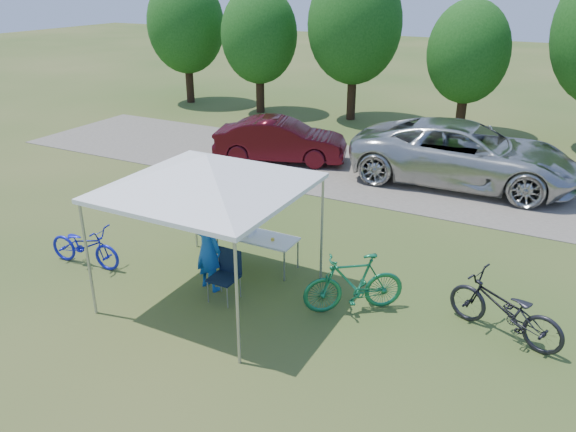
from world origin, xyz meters
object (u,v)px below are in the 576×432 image
at_px(cyclist, 208,248).
at_px(sedan, 281,140).
at_px(bike_green, 354,283).
at_px(folding_table, 257,238).
at_px(folding_chair, 227,270).
at_px(minivan, 464,154).
at_px(bike_dark, 505,309).
at_px(cooler, 243,225).
at_px(bike_blue, 85,246).

bearing_deg(cyclist, sedan, -57.91).
bearing_deg(bike_green, folding_table, -142.51).
bearing_deg(folding_table, cyclist, -106.44).
xyz_separation_m(folding_chair, minivan, (2.51, 8.36, 0.33)).
bearing_deg(folding_table, bike_dark, -2.87).
distance_m(minivan, sedan, 5.62).
distance_m(folding_chair, bike_green, 2.32).
relative_size(cooler, bike_blue, 0.29).
xyz_separation_m(cooler, bike_blue, (-2.81, -1.61, -0.41)).
height_order(cyclist, minivan, minivan).
height_order(bike_blue, minivan, minivan).
height_order(bike_blue, bike_dark, bike_dark).
distance_m(cooler, cyclist, 1.19).
bearing_deg(bike_green, minivan, 140.68).
relative_size(folding_chair, minivan, 0.15).
height_order(cyclist, bike_green, cyclist).
bearing_deg(folding_chair, bike_dark, 13.46).
relative_size(bike_dark, sedan, 0.48).
height_order(folding_chair, sedan, sedan).
xyz_separation_m(cyclist, bike_blue, (-2.79, -0.41, -0.40)).
bearing_deg(folding_table, sedan, 114.56).
bearing_deg(cooler, bike_green, -13.52).
xyz_separation_m(folding_table, minivan, (2.64, 7.04, 0.25)).
bearing_deg(bike_blue, cooler, -65.64).
xyz_separation_m(folding_chair, sedan, (-3.08, 7.78, 0.15)).
bearing_deg(folding_table, cooler, 180.00).
height_order(bike_green, bike_dark, bike_green).
distance_m(bike_green, sedan, 8.87).
relative_size(folding_table, minivan, 0.26).
distance_m(cyclist, bike_dark, 5.27).
relative_size(bike_blue, bike_green, 0.93).
bearing_deg(sedan, minivan, -102.07).
xyz_separation_m(cooler, bike_dark, (5.15, -0.24, -0.34)).
xyz_separation_m(bike_dark, minivan, (-2.18, 7.28, 0.37)).
relative_size(folding_chair, bike_dark, 0.48).
height_order(folding_table, minivan, minivan).
xyz_separation_m(folding_table, cooler, (-0.33, 0.00, 0.22)).
bearing_deg(bike_green, cooler, -140.68).
bearing_deg(cyclist, folding_table, -93.12).
distance_m(folding_chair, bike_blue, 3.29).
bearing_deg(cooler, bike_blue, -150.22).
relative_size(bike_green, bike_dark, 0.92).
bearing_deg(folding_chair, cooler, 110.03).
relative_size(cyclist, bike_dark, 0.86).
xyz_separation_m(folding_chair, cyclist, (-0.48, 0.12, 0.29)).
bearing_deg(bike_dark, sedan, -112.74).
xyz_separation_m(cooler, minivan, (2.97, 7.04, 0.03)).
height_order(folding_chair, bike_blue, folding_chair).
bearing_deg(sedan, folding_table, -173.43).
bearing_deg(minivan, bike_dark, -165.61).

